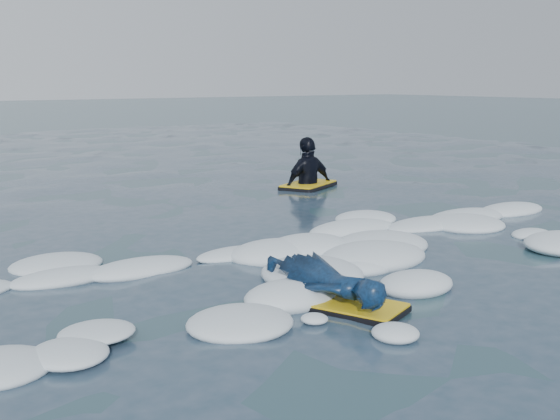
# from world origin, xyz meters

# --- Properties ---
(ground) EXTENTS (120.00, 120.00, 0.00)m
(ground) POSITION_xyz_m (0.00, 0.00, 0.00)
(ground) COLOR #1C3C44
(ground) RESTS_ON ground
(foam_band) EXTENTS (12.00, 3.10, 0.30)m
(foam_band) POSITION_xyz_m (0.00, 1.03, 0.00)
(foam_band) COLOR silver
(foam_band) RESTS_ON ground
(prone_woman_unit) EXTENTS (0.84, 1.51, 0.37)m
(prone_woman_unit) POSITION_xyz_m (0.35, -0.37, 0.19)
(prone_woman_unit) COLOR black
(prone_woman_unit) RESTS_ON ground
(waiting_rider_unit) EXTENTS (1.33, 1.09, 1.75)m
(waiting_rider_unit) POSITION_xyz_m (4.21, 4.84, 0.03)
(waiting_rider_unit) COLOR black
(waiting_rider_unit) RESTS_ON ground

